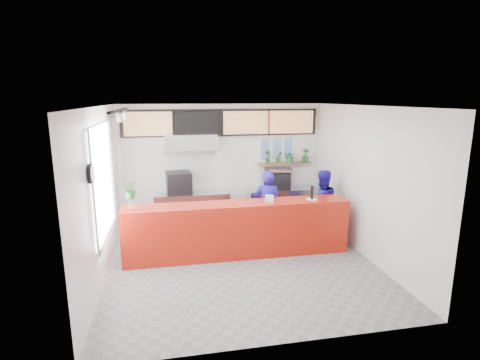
# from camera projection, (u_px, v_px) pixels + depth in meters

# --- Properties ---
(floor) EXTENTS (5.00, 5.00, 0.00)m
(floor) POSITION_uv_depth(u_px,v_px,m) (242.00, 263.00, 7.27)
(floor) COLOR slate
(floor) RESTS_ON ground
(ceiling) EXTENTS (5.00, 5.00, 0.00)m
(ceiling) POSITION_uv_depth(u_px,v_px,m) (242.00, 106.00, 6.63)
(ceiling) COLOR silver
(wall_back) EXTENTS (5.00, 0.00, 5.00)m
(wall_back) POSITION_uv_depth(u_px,v_px,m) (222.00, 165.00, 9.35)
(wall_back) COLOR white
(wall_back) RESTS_ON ground
(wall_left) EXTENTS (0.00, 5.00, 5.00)m
(wall_left) POSITION_uv_depth(u_px,v_px,m) (101.00, 195.00, 6.48)
(wall_left) COLOR white
(wall_left) RESTS_ON ground
(wall_right) EXTENTS (0.00, 5.00, 5.00)m
(wall_right) POSITION_uv_depth(u_px,v_px,m) (365.00, 182.00, 7.42)
(wall_right) COLOR white
(wall_right) RESTS_ON ground
(service_counter) EXTENTS (4.50, 0.60, 1.10)m
(service_counter) POSITION_uv_depth(u_px,v_px,m) (238.00, 229.00, 7.54)
(service_counter) COLOR #A41A0B
(service_counter) RESTS_ON ground
(cream_band) EXTENTS (5.00, 0.02, 0.80)m
(cream_band) POSITION_uv_depth(u_px,v_px,m) (222.00, 121.00, 9.10)
(cream_band) COLOR beige
(cream_band) RESTS_ON wall_back
(prep_bench) EXTENTS (1.80, 0.60, 0.90)m
(prep_bench) POSITION_uv_depth(u_px,v_px,m) (192.00, 210.00, 9.14)
(prep_bench) COLOR #B2B5BA
(prep_bench) RESTS_ON ground
(panini_oven) EXTENTS (0.62, 0.62, 0.52)m
(panini_oven) POSITION_uv_depth(u_px,v_px,m) (179.00, 183.00, 8.93)
(panini_oven) COLOR black
(panini_oven) RESTS_ON prep_bench
(extraction_hood) EXTENTS (1.20, 0.70, 0.35)m
(extraction_hood) POSITION_uv_depth(u_px,v_px,m) (190.00, 141.00, 8.72)
(extraction_hood) COLOR #B2B5BA
(extraction_hood) RESTS_ON ceiling
(hood_lip) EXTENTS (1.20, 0.69, 0.31)m
(hood_lip) POSITION_uv_depth(u_px,v_px,m) (191.00, 150.00, 8.76)
(hood_lip) COLOR #B2B5BA
(hood_lip) RESTS_ON ceiling
(right_bench) EXTENTS (1.80, 0.60, 0.90)m
(right_bench) POSITION_uv_depth(u_px,v_px,m) (282.00, 205.00, 9.57)
(right_bench) COLOR #B2B5BA
(right_bench) RESTS_ON ground
(espresso_machine) EXTENTS (0.78, 0.67, 0.42)m
(espresso_machine) POSITION_uv_depth(u_px,v_px,m) (278.00, 180.00, 9.40)
(espresso_machine) COLOR black
(espresso_machine) RESTS_ON right_bench
(espresso_tray) EXTENTS (0.76, 0.59, 0.06)m
(espresso_tray) POSITION_uv_depth(u_px,v_px,m) (278.00, 170.00, 9.34)
(espresso_tray) COLOR #ABACB3
(espresso_tray) RESTS_ON espresso_machine
(herb_shelf) EXTENTS (1.40, 0.18, 0.04)m
(herb_shelf) POSITION_uv_depth(u_px,v_px,m) (285.00, 163.00, 9.55)
(herb_shelf) COLOR brown
(herb_shelf) RESTS_ON wall_back
(menu_board_far_left) EXTENTS (1.10, 0.10, 0.55)m
(menu_board_far_left) POSITION_uv_depth(u_px,v_px,m) (148.00, 124.00, 8.68)
(menu_board_far_left) COLOR tan
(menu_board_far_left) RESTS_ON wall_back
(menu_board_mid_left) EXTENTS (1.10, 0.10, 0.55)m
(menu_board_mid_left) POSITION_uv_depth(u_px,v_px,m) (198.00, 123.00, 8.89)
(menu_board_mid_left) COLOR black
(menu_board_mid_left) RESTS_ON wall_back
(menu_board_mid_right) EXTENTS (1.10, 0.10, 0.55)m
(menu_board_mid_right) POSITION_uv_depth(u_px,v_px,m) (246.00, 123.00, 9.11)
(menu_board_mid_right) COLOR tan
(menu_board_mid_right) RESTS_ON wall_back
(menu_board_far_right) EXTENTS (1.10, 0.10, 0.55)m
(menu_board_far_right) POSITION_uv_depth(u_px,v_px,m) (291.00, 122.00, 9.33)
(menu_board_far_right) COLOR tan
(menu_board_far_right) RESTS_ON wall_back
(soffit) EXTENTS (4.80, 0.04, 0.65)m
(soffit) POSITION_uv_depth(u_px,v_px,m) (222.00, 123.00, 9.08)
(soffit) COLOR black
(soffit) RESTS_ON wall_back
(window_pane) EXTENTS (0.04, 2.20, 1.90)m
(window_pane) POSITION_uv_depth(u_px,v_px,m) (104.00, 180.00, 6.73)
(window_pane) COLOR silver
(window_pane) RESTS_ON wall_left
(window_frame) EXTENTS (0.03, 2.30, 2.00)m
(window_frame) POSITION_uv_depth(u_px,v_px,m) (106.00, 180.00, 6.74)
(window_frame) COLOR #B2B5BA
(window_frame) RESTS_ON wall_left
(wall_clock_rim) EXTENTS (0.05, 0.30, 0.30)m
(wall_clock_rim) POSITION_uv_depth(u_px,v_px,m) (90.00, 174.00, 5.51)
(wall_clock_rim) COLOR black
(wall_clock_rim) RESTS_ON wall_left
(wall_clock_face) EXTENTS (0.02, 0.26, 0.26)m
(wall_clock_face) POSITION_uv_depth(u_px,v_px,m) (93.00, 174.00, 5.52)
(wall_clock_face) COLOR white
(wall_clock_face) RESTS_ON wall_left
(track_rail) EXTENTS (0.05, 2.40, 0.04)m
(track_rail) POSITION_uv_depth(u_px,v_px,m) (119.00, 110.00, 6.25)
(track_rail) COLOR black
(track_rail) RESTS_ON ceiling
(dec_plate_a) EXTENTS (0.24, 0.03, 0.24)m
(dec_plate_a) POSITION_uv_depth(u_px,v_px,m) (228.00, 155.00, 9.29)
(dec_plate_a) COLOR silver
(dec_plate_a) RESTS_ON wall_back
(dec_plate_b) EXTENTS (0.24, 0.03, 0.24)m
(dec_plate_b) POSITION_uv_depth(u_px,v_px,m) (240.00, 159.00, 9.37)
(dec_plate_b) COLOR silver
(dec_plate_b) RESTS_ON wall_back
(dec_plate_c) EXTENTS (0.24, 0.03, 0.24)m
(dec_plate_c) POSITION_uv_depth(u_px,v_px,m) (228.00, 167.00, 9.36)
(dec_plate_c) COLOR silver
(dec_plate_c) RESTS_ON wall_back
(dec_plate_d) EXTENTS (0.24, 0.03, 0.24)m
(dec_plate_d) POSITION_uv_depth(u_px,v_px,m) (242.00, 149.00, 9.32)
(dec_plate_d) COLOR silver
(dec_plate_d) RESTS_ON wall_back
(photo_frame_a) EXTENTS (0.20, 0.02, 0.25)m
(photo_frame_a) POSITION_uv_depth(u_px,v_px,m) (265.00, 144.00, 9.42)
(photo_frame_a) COLOR #598CBF
(photo_frame_a) RESTS_ON wall_back
(photo_frame_b) EXTENTS (0.20, 0.02, 0.25)m
(photo_frame_b) POSITION_uv_depth(u_px,v_px,m) (277.00, 144.00, 9.48)
(photo_frame_b) COLOR #598CBF
(photo_frame_b) RESTS_ON wall_back
(photo_frame_c) EXTENTS (0.20, 0.02, 0.25)m
(photo_frame_c) POSITION_uv_depth(u_px,v_px,m) (288.00, 144.00, 9.54)
(photo_frame_c) COLOR #598CBF
(photo_frame_c) RESTS_ON wall_back
(photo_frame_d) EXTENTS (0.20, 0.02, 0.25)m
(photo_frame_d) POSITION_uv_depth(u_px,v_px,m) (265.00, 154.00, 9.48)
(photo_frame_d) COLOR #598CBF
(photo_frame_d) RESTS_ON wall_back
(photo_frame_e) EXTENTS (0.20, 0.02, 0.25)m
(photo_frame_e) POSITION_uv_depth(u_px,v_px,m) (277.00, 154.00, 9.53)
(photo_frame_e) COLOR #598CBF
(photo_frame_e) RESTS_ON wall_back
(photo_frame_f) EXTENTS (0.20, 0.02, 0.25)m
(photo_frame_f) POSITION_uv_depth(u_px,v_px,m) (288.00, 153.00, 9.59)
(photo_frame_f) COLOR #598CBF
(photo_frame_f) RESTS_ON wall_back
(staff_center) EXTENTS (0.68, 0.56, 1.60)m
(staff_center) POSITION_uv_depth(u_px,v_px,m) (267.00, 206.00, 8.24)
(staff_center) COLOR navy
(staff_center) RESTS_ON ground
(staff_right) EXTENTS (0.78, 0.62, 1.58)m
(staff_right) POSITION_uv_depth(u_px,v_px,m) (321.00, 204.00, 8.46)
(staff_right) COLOR navy
(staff_right) RESTS_ON ground
(herb_a) EXTENTS (0.21, 0.18, 0.34)m
(herb_a) POSITION_uv_depth(u_px,v_px,m) (268.00, 157.00, 9.42)
(herb_a) COLOR #226222
(herb_a) RESTS_ON herb_shelf
(herb_b) EXTENTS (0.18, 0.16, 0.30)m
(herb_b) POSITION_uv_depth(u_px,v_px,m) (279.00, 157.00, 9.48)
(herb_b) COLOR #226222
(herb_b) RESTS_ON herb_shelf
(herb_c) EXTENTS (0.35, 0.32, 0.33)m
(herb_c) POSITION_uv_depth(u_px,v_px,m) (290.00, 156.00, 9.54)
(herb_c) COLOR #226222
(herb_c) RESTS_ON herb_shelf
(herb_d) EXTENTS (0.20, 0.18, 0.34)m
(herb_d) POSITION_uv_depth(u_px,v_px,m) (305.00, 155.00, 9.61)
(herb_d) COLOR #226222
(herb_d) RESTS_ON herb_shelf
(glass_vase) EXTENTS (0.16, 0.16, 0.19)m
(glass_vase) POSITION_uv_depth(u_px,v_px,m) (132.00, 205.00, 6.95)
(glass_vase) COLOR silver
(glass_vase) RESTS_ON service_counter
(basil_vase) EXTENTS (0.35, 0.31, 0.34)m
(basil_vase) POSITION_uv_depth(u_px,v_px,m) (131.00, 190.00, 6.89)
(basil_vase) COLOR #226222
(basil_vase) RESTS_ON glass_vase
(napkin_holder) EXTENTS (0.19, 0.16, 0.14)m
(napkin_holder) POSITION_uv_depth(u_px,v_px,m) (269.00, 199.00, 7.48)
(napkin_holder) COLOR silver
(napkin_holder) RESTS_ON service_counter
(white_plate) EXTENTS (0.24, 0.24, 0.02)m
(white_plate) POSITION_uv_depth(u_px,v_px,m) (312.00, 199.00, 7.68)
(white_plate) COLOR silver
(white_plate) RESTS_ON service_counter
(pepper_mill) EXTENTS (0.08, 0.08, 0.26)m
(pepper_mill) POSITION_uv_depth(u_px,v_px,m) (312.00, 193.00, 7.65)
(pepper_mill) COLOR black
(pepper_mill) RESTS_ON white_plate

